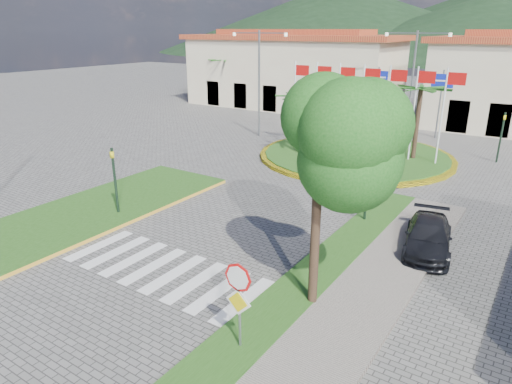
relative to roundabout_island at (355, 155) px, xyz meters
The scene contains 22 objects.
ground 22.00m from the roundabout_island, 90.01° to the right, with size 160.00×160.00×0.00m, color #5E5C59.
sidewalk_right 20.88m from the roundabout_island, 73.31° to the right, with size 4.00×28.00×0.15m, color gray.
verge_right 20.57m from the roundabout_island, 76.52° to the right, with size 1.60×28.00×0.18m, color #224D16.
median_left 17.27m from the roundabout_island, 112.12° to the right, with size 5.00×14.00×0.18m, color #224D16.
crosswalk 18.00m from the roundabout_island, 90.02° to the right, with size 8.00×3.00×0.01m, color silver.
roundabout_island is the anchor object (origin of this frame).
stop_sign 20.69m from the roundabout_island, 76.27° to the right, with size 0.80×0.11×2.65m.
deciduous_tree 18.55m from the roundabout_island, 72.09° to the right, with size 3.60×3.60×6.80m.
traffic_light_left 16.45m from the roundabout_island, 108.56° to the right, with size 0.15×0.18×3.20m.
traffic_light_right 11.11m from the roundabout_island, 65.80° to the right, with size 0.15×0.18×3.20m.
traffic_light_far 9.11m from the roundabout_island, 26.58° to the left, with size 0.18×0.15×3.20m.
direction_sign_west 9.78m from the roundabout_island, 102.60° to the left, with size 1.60×0.14×5.20m.
direction_sign_east 10.03m from the roundabout_island, 71.53° to the left, with size 1.60×0.14×5.20m.
street_lamp_centre 9.15m from the roundabout_island, 82.91° to the left, with size 4.80×0.16×8.00m.
street_lamp_west 10.19m from the roundabout_island, 167.48° to the left, with size 4.80×0.16×8.00m.
building_left 21.59m from the roundabout_island, 131.20° to the left, with size 23.32×9.54×8.05m.
hill_far_west 130.64m from the roundabout_island, 114.99° to the left, with size 140.00×140.00×22.00m, color black.
hill_near_back 108.74m from the roundabout_island, 95.29° to the left, with size 110.00×110.00×16.00m, color black.
white_van 15.13m from the roundabout_island, 127.64° to the left, with size 1.79×3.87×1.08m, color white.
car_dark_a 10.09m from the roundabout_island, 109.66° to the left, with size 1.46×3.64×1.24m, color black.
car_dark_b 15.45m from the roundabout_island, 68.41° to the left, with size 1.43×4.09×1.35m, color black.
car_side_right 13.50m from the roundabout_island, 56.27° to the right, with size 1.67×4.11×1.19m, color black.
Camera 1 is at (10.82, -6.11, 8.11)m, focal length 32.00 mm.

